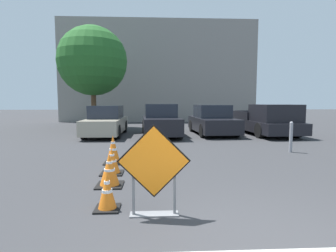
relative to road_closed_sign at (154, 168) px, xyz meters
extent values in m
plane|color=#333335|center=(1.27, 8.70, -0.74)|extent=(96.00, 96.00, 0.00)
cube|color=black|center=(0.00, 0.00, 0.11)|extent=(1.10, 0.02, 1.10)
cube|color=orange|center=(0.00, -0.02, 0.11)|extent=(1.04, 0.02, 1.04)
cube|color=slate|center=(0.00, 0.04, -0.73)|extent=(0.74, 0.20, 0.02)
cube|color=slate|center=(-0.31, 0.04, -0.31)|extent=(0.04, 0.04, 0.85)
cube|color=slate|center=(0.31, 0.04, -0.31)|extent=(0.04, 0.04, 0.85)
cube|color=black|center=(-0.75, 0.29, -0.72)|extent=(0.39, 0.39, 0.03)
cone|color=orange|center=(-0.75, 0.29, -0.42)|extent=(0.29, 0.29, 0.58)
cylinder|color=white|center=(-0.75, 0.29, -0.29)|extent=(0.09, 0.09, 0.05)
cylinder|color=white|center=(-0.75, 0.29, -0.43)|extent=(0.16, 0.16, 0.05)
cube|color=black|center=(-0.92, 1.49, -0.72)|extent=(0.54, 0.54, 0.03)
cone|color=orange|center=(-0.92, 1.49, -0.39)|extent=(0.40, 0.40, 0.63)
cylinder|color=white|center=(-0.92, 1.49, -0.25)|extent=(0.12, 0.12, 0.06)
cylinder|color=white|center=(-0.92, 1.49, -0.40)|extent=(0.22, 0.22, 0.06)
cube|color=black|center=(-1.02, 2.42, -0.72)|extent=(0.53, 0.53, 0.03)
cone|color=orange|center=(-1.02, 2.42, -0.41)|extent=(0.39, 0.39, 0.59)
cylinder|color=white|center=(-1.02, 2.42, -0.28)|extent=(0.12, 0.12, 0.05)
cylinder|color=white|center=(-1.02, 2.42, -0.43)|extent=(0.22, 0.22, 0.05)
cube|color=black|center=(-1.16, 3.49, -0.72)|extent=(0.51, 0.51, 0.03)
cone|color=orange|center=(-1.16, 3.49, -0.32)|extent=(0.38, 0.38, 0.77)
cylinder|color=white|center=(-1.16, 3.49, -0.15)|extent=(0.12, 0.12, 0.07)
cylinder|color=white|center=(-1.16, 3.49, -0.34)|extent=(0.21, 0.21, 0.07)
cube|color=#A39984|center=(-2.51, 9.79, -0.20)|extent=(1.72, 4.46, 0.70)
cube|color=#1E232D|center=(-2.51, 9.90, 0.47)|extent=(1.51, 2.05, 0.65)
cylinder|color=black|center=(-1.72, 8.41, -0.40)|extent=(0.20, 0.67, 0.67)
cylinder|color=black|center=(-3.30, 8.41, -0.40)|extent=(0.20, 0.67, 0.67)
cylinder|color=black|center=(-1.72, 11.17, -0.40)|extent=(0.20, 0.67, 0.67)
cylinder|color=black|center=(-3.29, 11.18, -0.40)|extent=(0.20, 0.67, 0.67)
cube|color=black|center=(0.29, 9.41, -0.16)|extent=(1.99, 4.18, 0.77)
cube|color=#1E232D|center=(0.29, 9.52, 0.56)|extent=(1.65, 1.97, 0.66)
cylinder|color=black|center=(1.17, 8.20, -0.38)|extent=(0.24, 0.72, 0.71)
cylinder|color=black|center=(-0.43, 8.10, -0.38)|extent=(0.24, 0.72, 0.71)
cylinder|color=black|center=(1.01, 10.73, -0.38)|extent=(0.24, 0.72, 0.71)
cylinder|color=black|center=(-0.59, 10.63, -0.38)|extent=(0.24, 0.72, 0.71)
cube|color=black|center=(3.09, 10.05, -0.20)|extent=(2.10, 4.39, 0.71)
cube|color=#1E232D|center=(3.09, 10.16, 0.49)|extent=(1.75, 2.06, 0.67)
cylinder|color=black|center=(4.02, 8.77, -0.40)|extent=(0.24, 0.68, 0.67)
cylinder|color=black|center=(2.31, 8.68, -0.40)|extent=(0.24, 0.68, 0.67)
cylinder|color=black|center=(3.87, 11.43, -0.40)|extent=(0.24, 0.68, 0.67)
cylinder|color=black|center=(2.16, 11.33, -0.40)|extent=(0.24, 0.68, 0.67)
cube|color=black|center=(5.89, 10.00, -0.26)|extent=(2.29, 5.29, 0.55)
cube|color=black|center=(5.95, 8.83, 0.44)|extent=(1.98, 2.17, 0.85)
cube|color=black|center=(5.79, 12.23, 0.24)|extent=(1.95, 0.19, 0.45)
cube|color=black|center=(6.81, 11.08, 0.24)|extent=(0.22, 2.50, 0.45)
cube|color=black|center=(4.87, 10.99, 0.24)|extent=(0.22, 2.50, 0.45)
cylinder|color=black|center=(6.90, 8.48, -0.37)|extent=(0.27, 0.75, 0.74)
cylinder|color=black|center=(5.02, 8.39, -0.37)|extent=(0.27, 0.75, 0.74)
cylinder|color=black|center=(6.76, 11.60, -0.37)|extent=(0.27, 0.75, 0.74)
cylinder|color=black|center=(4.88, 11.51, -0.37)|extent=(0.27, 0.75, 0.74)
cylinder|color=gray|center=(4.67, 4.85, -0.24)|extent=(0.11, 0.11, 1.00)
sphere|color=gray|center=(4.67, 4.85, 0.27)|extent=(0.12, 0.12, 0.12)
cube|color=gray|center=(0.34, 21.45, 3.67)|extent=(17.18, 5.00, 8.82)
cylinder|color=#513823|center=(-3.91, 13.22, 0.60)|extent=(0.32, 0.32, 2.68)
sphere|color=#235B23|center=(-3.91, 13.22, 3.57)|extent=(4.35, 4.35, 4.35)
camera|label=1|loc=(0.02, -3.83, 0.99)|focal=28.00mm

